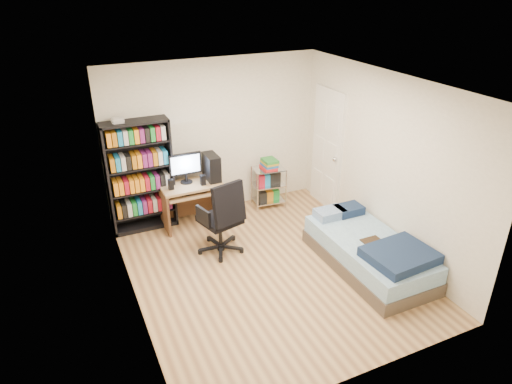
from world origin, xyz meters
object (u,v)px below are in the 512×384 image
computer_desk (196,186)px  office_chair (222,229)px  bed (370,252)px  media_shelf (140,175)px

computer_desk → office_chair: computer_desk is taller
bed → computer_desk: bearing=128.2°
computer_desk → bed: size_ratio=0.62×
office_chair → media_shelf: bearing=111.5°
office_chair → bed: office_chair is taller
media_shelf → computer_desk: 0.87m
computer_desk → bed: computer_desk is taller
computer_desk → office_chair: (0.05, -0.97, -0.28)m
media_shelf → office_chair: (0.85, -1.16, -0.53)m
media_shelf → bed: 3.51m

